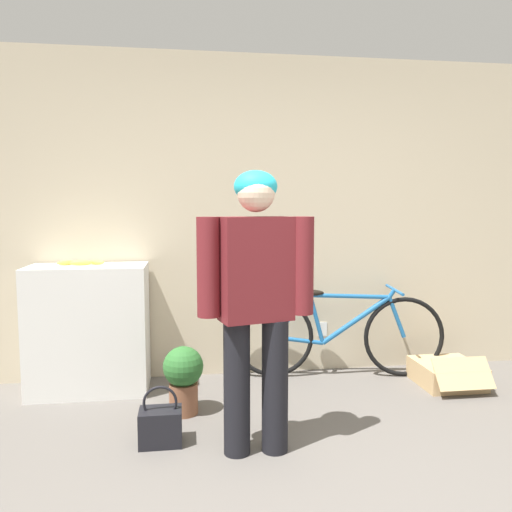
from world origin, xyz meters
The scene contains 8 objects.
wall_back centered at (0.00, 2.45, 1.30)m, with size 8.00×0.07×2.60m.
side_shelf centered at (-1.32, 2.17, 0.48)m, with size 0.86×0.45×0.95m.
person centered at (-0.21, 1.07, 0.91)m, with size 0.65×0.28×1.58m.
bicycle centered at (0.63, 2.22, 0.36)m, with size 1.72×0.46×0.73m.
banana centered at (-1.37, 2.21, 0.97)m, with size 0.35×0.09×0.04m.
handbag centered at (-0.75, 1.23, 0.11)m, with size 0.25×0.17×0.35m.
cardboard_box centered at (1.42, 1.92, 0.09)m, with size 0.46×0.54×0.27m.
potted_plant centered at (-0.62, 1.65, 0.26)m, with size 0.27×0.27×0.46m.
Camera 1 is at (-0.59, -1.62, 1.38)m, focal length 35.00 mm.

